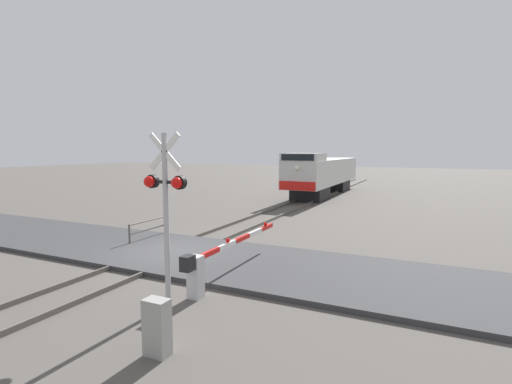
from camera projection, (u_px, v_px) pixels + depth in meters
name	position (u px, v px, depth m)	size (l,w,h in m)	color
ground_plane	(172.00, 255.00, 14.42)	(160.00, 160.00, 0.00)	#514C47
rail_track_left	(157.00, 251.00, 14.71)	(0.08, 80.00, 0.15)	#59544C
rail_track_right	(188.00, 255.00, 14.10)	(0.08, 80.00, 0.15)	#59544C
road_surface	(172.00, 253.00, 14.41)	(36.00, 4.82, 0.16)	#38383A
locomotive	(323.00, 173.00, 33.33)	(2.86, 14.58, 3.73)	black
crossing_signal	(165.00, 199.00, 9.39)	(1.18, 0.33, 4.40)	#ADADB2
crossing_gate	(210.00, 262.00, 10.79)	(0.36, 5.75, 1.26)	silver
utility_cabinet	(157.00, 327.00, 7.31)	(0.49, 0.32, 1.12)	#999993
guard_railing	(150.00, 227.00, 16.57)	(0.08, 2.52, 0.95)	#4C4742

